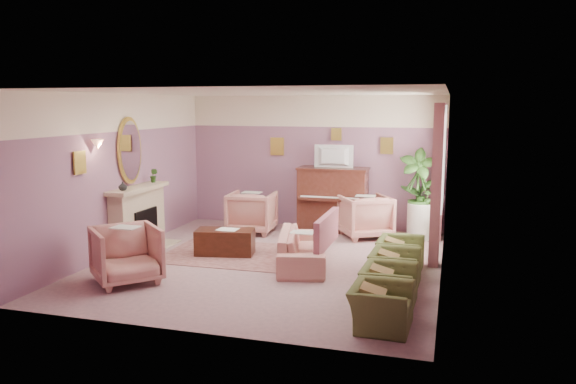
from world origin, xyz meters
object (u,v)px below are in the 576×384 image
(olive_chair_c, at_px, (395,262))
(television, at_px, (333,155))
(olive_chair_a, at_px, (381,300))
(olive_chair_b, at_px, (389,279))
(sofa, at_px, (303,242))
(coffee_table, at_px, (225,242))
(floral_armchair_left, at_px, (252,210))
(piano, at_px, (333,200))
(olive_chair_d, at_px, (400,249))
(floral_armchair_front, at_px, (126,252))
(floral_armchair_right, at_px, (365,214))
(side_table, at_px, (420,221))

(olive_chair_c, bearing_deg, television, 116.46)
(olive_chair_a, xyz_separation_m, olive_chair_b, (0.00, 0.82, 0.00))
(sofa, relative_size, olive_chair_a, 2.39)
(coffee_table, distance_m, floral_armchair_left, 1.79)
(piano, relative_size, coffee_table, 1.40)
(coffee_table, relative_size, olive_chair_d, 1.26)
(sofa, bearing_deg, olive_chair_c, -22.97)
(floral_armchair_front, bearing_deg, olive_chair_d, 25.22)
(olive_chair_c, bearing_deg, piano, 116.11)
(olive_chair_c, bearing_deg, coffee_table, 163.77)
(sofa, relative_size, floral_armchair_right, 2.02)
(coffee_table, bearing_deg, side_table, 34.60)
(piano, height_order, olive_chair_c, piano)
(side_table, bearing_deg, olive_chair_a, -92.25)
(olive_chair_d, bearing_deg, floral_armchair_right, 112.96)
(side_table, bearing_deg, olive_chair_c, -93.43)
(olive_chair_a, bearing_deg, floral_armchair_right, 100.93)
(sofa, relative_size, olive_chair_b, 2.39)
(sofa, distance_m, floral_armchair_left, 2.56)
(coffee_table, relative_size, olive_chair_c, 1.26)
(piano, bearing_deg, television, -90.00)
(floral_armchair_left, height_order, floral_armchair_right, same)
(floral_armchair_right, distance_m, floral_armchair_front, 4.85)
(olive_chair_b, bearing_deg, coffee_table, 150.68)
(floral_armchair_left, relative_size, olive_chair_b, 1.18)
(sofa, xyz_separation_m, floral_armchair_left, (-1.61, 1.99, 0.09))
(olive_chair_d, height_order, side_table, side_table)
(olive_chair_d, bearing_deg, coffee_table, 178.83)
(olive_chair_c, bearing_deg, floral_armchair_right, 106.86)
(piano, xyz_separation_m, television, (0.00, -0.05, 0.95))
(floral_armchair_front, bearing_deg, olive_chair_b, 2.37)
(piano, relative_size, television, 1.75)
(olive_chair_b, height_order, side_table, side_table)
(coffee_table, bearing_deg, olive_chair_c, -16.23)
(piano, bearing_deg, sofa, -88.94)
(television, xyz_separation_m, floral_armchair_right, (0.74, -0.36, -1.13))
(floral_armchair_front, bearing_deg, television, 62.39)
(coffee_table, distance_m, side_table, 3.91)
(television, bearing_deg, coffee_table, -121.08)
(floral_armchair_front, distance_m, olive_chair_a, 3.88)
(sofa, bearing_deg, olive_chair_a, -55.83)
(floral_armchair_right, xyz_separation_m, side_table, (1.06, 0.22, -0.12))
(television, relative_size, olive_chair_d, 1.01)
(floral_armchair_left, height_order, olive_chair_c, floral_armchair_left)
(floral_armchair_left, distance_m, olive_chair_b, 4.71)
(olive_chair_a, height_order, side_table, side_table)
(olive_chair_c, bearing_deg, side_table, 86.57)
(olive_chair_a, relative_size, olive_chair_b, 1.00)
(television, relative_size, sofa, 0.42)
(olive_chair_a, bearing_deg, floral_armchair_left, 126.45)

